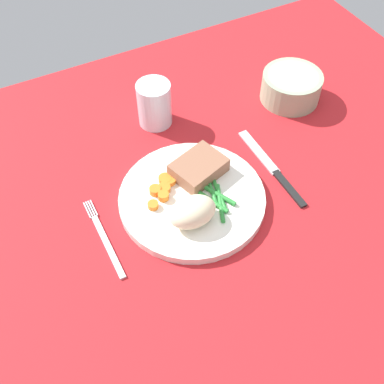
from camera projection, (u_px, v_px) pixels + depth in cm
name	position (u px, v px, depth cm)	size (l,w,h in cm)	color
dining_table	(207.00, 195.00, 83.98)	(120.00, 90.00, 2.00)	red
dinner_plate	(192.00, 199.00, 81.14)	(25.22, 25.22, 1.60)	white
meat_portion	(199.00, 168.00, 82.59)	(8.90, 6.77, 2.82)	#936047
mashed_potatoes	(192.00, 212.00, 75.58)	(7.96, 5.72, 4.52)	beige
carrot_slices	(163.00, 188.00, 80.85)	(6.95, 6.59, 1.22)	orange
green_beans	(217.00, 197.00, 79.84)	(4.88, 9.95, 0.82)	#2D8C38
fork	(104.00, 238.00, 76.81)	(1.44, 16.60, 0.40)	silver
knife	(273.00, 169.00, 86.17)	(1.70, 20.50, 0.64)	black
water_glass	(155.00, 107.00, 91.40)	(6.62, 6.62, 8.97)	silver
salad_bowl	(291.00, 86.00, 96.23)	(12.14, 12.14, 5.80)	#99B28C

